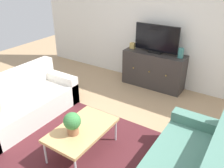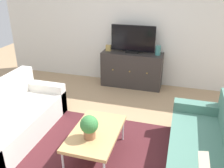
# 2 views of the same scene
# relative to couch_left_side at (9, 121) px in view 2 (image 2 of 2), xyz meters

# --- Properties ---
(ground_plane) EXTENTS (10.00, 10.00, 0.00)m
(ground_plane) POSITION_rel_couch_left_side_xyz_m (1.44, 0.10, -0.27)
(ground_plane) COLOR tan
(wall_back) EXTENTS (6.40, 0.12, 2.70)m
(wall_back) POSITION_rel_couch_left_side_xyz_m (1.44, 2.65, 1.08)
(wall_back) COLOR silver
(wall_back) RESTS_ON ground_plane
(area_rug) EXTENTS (2.50, 1.90, 0.01)m
(area_rug) POSITION_rel_couch_left_side_xyz_m (1.44, -0.05, -0.26)
(area_rug) COLOR #4C1E23
(area_rug) RESTS_ON ground_plane
(couch_left_side) EXTENTS (0.83, 1.85, 0.80)m
(couch_left_side) POSITION_rel_couch_left_side_xyz_m (0.00, 0.00, 0.00)
(couch_left_side) COLOR silver
(couch_left_side) RESTS_ON ground_plane
(couch_right_side) EXTENTS (0.83, 1.85, 0.80)m
(couch_right_side) POSITION_rel_couch_left_side_xyz_m (2.87, 0.00, 0.00)
(couch_right_side) COLOR #4C7A6B
(couch_right_side) RESTS_ON ground_plane
(coffee_table) EXTENTS (0.60, 0.98, 0.41)m
(coffee_table) POSITION_rel_couch_left_side_xyz_m (1.43, -0.08, 0.11)
(coffee_table) COLOR tan
(coffee_table) RESTS_ON ground_plane
(potted_plant) EXTENTS (0.23, 0.23, 0.31)m
(potted_plant) POSITION_rel_couch_left_side_xyz_m (1.40, -0.23, 0.31)
(potted_plant) COLOR #936042
(potted_plant) RESTS_ON coffee_table
(tv_console) EXTENTS (1.31, 0.47, 0.76)m
(tv_console) POSITION_rel_couch_left_side_xyz_m (1.39, 2.37, 0.11)
(tv_console) COLOR #332D2B
(tv_console) RESTS_ON ground_plane
(flat_screen_tv) EXTENTS (0.93, 0.16, 0.58)m
(flat_screen_tv) POSITION_rel_couch_left_side_xyz_m (1.39, 2.39, 0.78)
(flat_screen_tv) COLOR black
(flat_screen_tv) RESTS_ON tv_console
(glass_vase) EXTENTS (0.11, 0.11, 0.20)m
(glass_vase) POSITION_rel_couch_left_side_xyz_m (1.92, 2.37, 0.59)
(glass_vase) COLOR teal
(glass_vase) RESTS_ON tv_console
(mantel_clock) EXTENTS (0.11, 0.07, 0.13)m
(mantel_clock) POSITION_rel_couch_left_side_xyz_m (0.85, 2.37, 0.56)
(mantel_clock) COLOR tan
(mantel_clock) RESTS_ON tv_console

